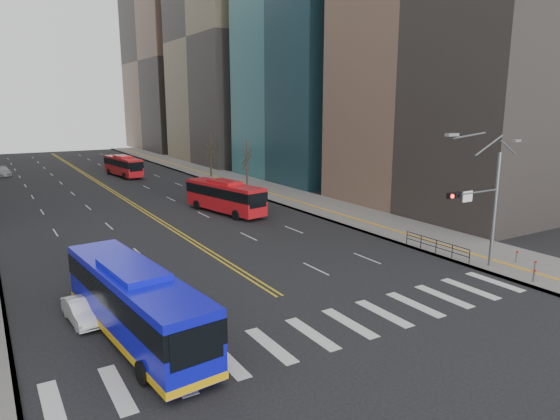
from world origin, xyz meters
The scene contains 16 objects.
ground centered at (0.00, 0.00, 0.00)m, with size 220.00×220.00×0.00m, color black.
sidewalk_right centered at (17.50, 45.00, 0.07)m, with size 7.00×130.00×0.15m, color slate.
crosswalk centered at (0.00, 0.00, 0.01)m, with size 26.70×4.00×0.01m.
centerline centered at (0.00, 55.00, 0.01)m, with size 0.55×100.00×0.01m.
office_towers centered at (0.12, 68.51, 23.92)m, with size 83.00×134.00×58.00m.
signal_mast centered at (13.77, 2.00, 4.86)m, with size 5.37×0.37×9.39m.
pedestrian_railing centered at (14.30, 6.00, 0.82)m, with size 0.06×6.06×1.02m.
bollards centered at (16.27, -0.17, 0.55)m, with size 2.87×3.17×0.78m.
street_trees centered at (-7.18, 34.55, 4.87)m, with size 35.20×47.20×7.60m.
blue_bus centered at (-8.72, 4.00, 1.93)m, with size 3.96×12.89×3.68m.
red_bus_near centered at (7.01, 27.66, 1.90)m, with size 4.57×10.96×3.40m.
red_bus_far centered at (4.72, 60.08, 1.82)m, with size 3.63×10.42×3.26m.
car_white centered at (-10.62, 7.32, 0.61)m, with size 1.30×3.73×1.23m, color silver.
car_dark_mid centered at (10.71, 38.31, 0.65)m, with size 1.55×3.84×1.31m, color black.
car_silver centered at (-11.36, 70.46, 0.70)m, with size 1.95×4.79×1.39m, color #959499.
car_dark_far centered at (9.16, 81.63, 0.68)m, with size 2.26×4.89×1.36m, color black.
Camera 1 is at (-14.35, -18.74, 11.16)m, focal length 32.00 mm.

